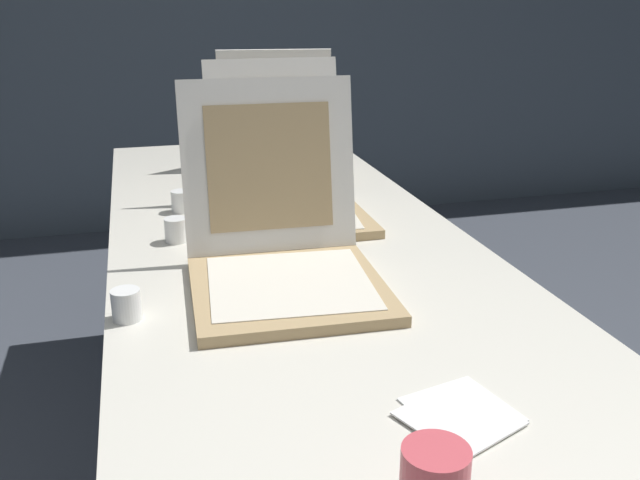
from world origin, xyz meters
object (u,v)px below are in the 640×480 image
(pizza_box_back, at_px, (277,153))
(napkin_pile, at_px, (460,414))
(cup_white_far, at_px, (181,201))
(table, at_px, (293,258))
(pizza_box_front, at_px, (284,259))
(cup_white_near_left, at_px, (126,305))
(pizza_box_middle, at_px, (288,195))
(cup_white_mid, at_px, (176,230))

(pizza_box_back, height_order, napkin_pile, pizza_box_back)
(napkin_pile, bearing_deg, cup_white_far, 105.79)
(table, height_order, pizza_box_back, pizza_box_back)
(pizza_box_front, distance_m, cup_white_near_left, 0.32)
(pizza_box_middle, xyz_separation_m, cup_white_mid, (-0.30, -0.13, -0.03))
(cup_white_far, bearing_deg, napkin_pile, -74.21)
(napkin_pile, bearing_deg, pizza_box_middle, 91.94)
(pizza_box_front, bearing_deg, cup_white_mid, 123.78)
(pizza_box_middle, relative_size, cup_white_mid, 8.00)
(pizza_box_back, relative_size, cup_white_mid, 7.33)
(pizza_box_middle, height_order, cup_white_mid, pizza_box_middle)
(table, height_order, pizza_box_middle, pizza_box_middle)
(pizza_box_back, bearing_deg, cup_white_near_left, -107.92)
(cup_white_far, bearing_deg, pizza_box_middle, -21.97)
(table, distance_m, cup_white_near_left, 0.51)
(pizza_box_front, bearing_deg, table, 75.86)
(table, distance_m, cup_white_mid, 0.28)
(pizza_box_front, distance_m, pizza_box_back, 0.96)
(table, height_order, cup_white_mid, cup_white_mid)
(table, height_order, cup_white_far, cup_white_far)
(napkin_pile, bearing_deg, pizza_box_front, 105.19)
(table, relative_size, cup_white_mid, 40.58)
(pizza_box_middle, bearing_deg, table, -98.83)
(table, xyz_separation_m, cup_white_near_left, (-0.38, -0.33, 0.07))
(cup_white_near_left, relative_size, cup_white_mid, 1.00)
(table, xyz_separation_m, pizza_box_back, (0.11, 0.69, 0.10))
(cup_white_far, bearing_deg, table, -51.77)
(table, bearing_deg, cup_white_mid, 166.28)
(pizza_box_back, xyz_separation_m, cup_white_mid, (-0.37, -0.62, -0.03))
(pizza_box_back, xyz_separation_m, napkin_pile, (-0.04, -1.45, -0.05))
(table, xyz_separation_m, cup_white_mid, (-0.27, 0.07, 0.07))
(pizza_box_front, height_order, napkin_pile, pizza_box_front)
(pizza_box_middle, distance_m, cup_white_near_left, 0.67)
(pizza_box_back, relative_size, napkin_pile, 2.23)
(pizza_box_back, bearing_deg, napkin_pile, -84.00)
(table, distance_m, napkin_pile, 0.77)
(pizza_box_back, xyz_separation_m, cup_white_near_left, (-0.49, -1.02, -0.03))
(pizza_box_back, height_order, cup_white_mid, pizza_box_back)
(cup_white_mid, distance_m, cup_white_far, 0.24)
(pizza_box_front, relative_size, napkin_pile, 2.45)
(pizza_box_front, xyz_separation_m, cup_white_mid, (-0.19, 0.32, -0.03))
(pizza_box_front, relative_size, pizza_box_middle, 1.00)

